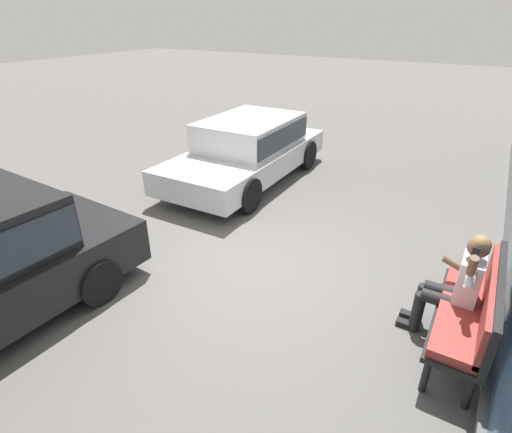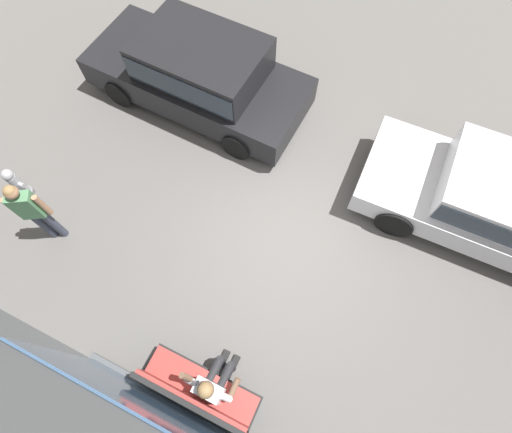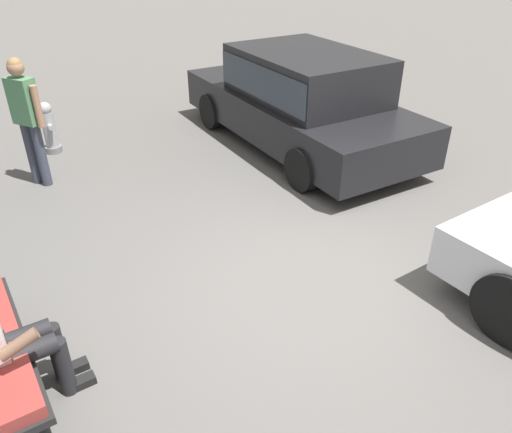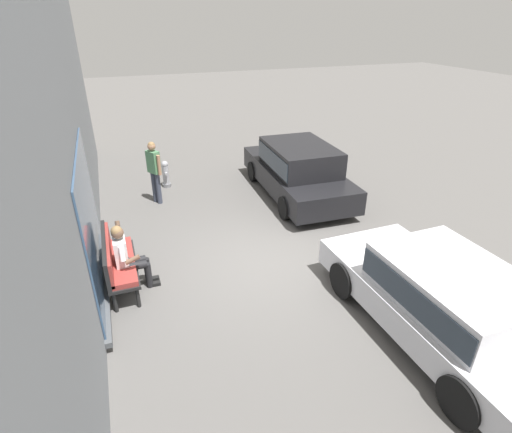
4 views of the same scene
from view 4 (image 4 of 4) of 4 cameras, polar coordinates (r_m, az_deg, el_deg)
The scene contains 8 objects.
ground_plane at distance 8.52m, azimuth 1.03°, elevation -6.52°, with size 60.00×60.00×0.00m, color #565451.
building_facade at distance 6.91m, azimuth -26.41°, elevation 8.63°, with size 18.00×0.51×5.72m.
bench at distance 7.97m, azimuth -19.45°, elevation -5.78°, with size 1.73×0.55×1.02m.
person_on_phone at distance 7.76m, azimuth -17.89°, elevation -5.33°, with size 0.73×0.74×1.36m.
parked_car_near at distance 7.00m, azimuth 25.46°, elevation -10.48°, with size 4.46×2.01×1.35m.
parked_car_mid at distance 11.36m, azimuth 6.00°, elevation 6.88°, with size 4.54×2.09×1.52m.
pedestrian_standing at distance 11.10m, azimuth -14.36°, elevation 6.80°, with size 0.49×0.36×1.73m.
fire_hydrant at distance 12.34m, azimuth -12.77°, elevation 5.89°, with size 0.38×0.26×0.81m.
Camera 4 is at (-6.60, 2.60, 4.71)m, focal length 28.00 mm.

